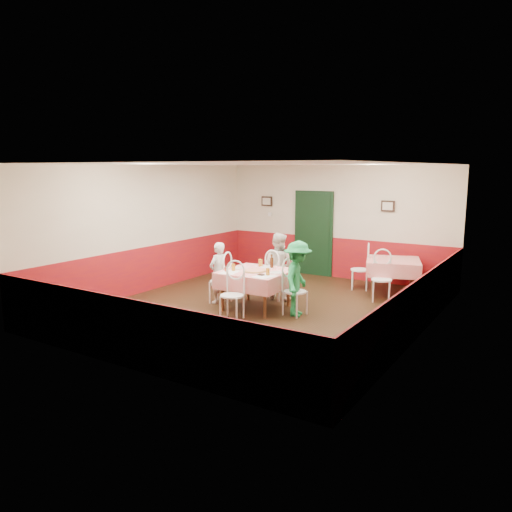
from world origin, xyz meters
The scene contains 39 objects.
floor centered at (0.00, 0.00, 0.00)m, with size 7.00×7.00×0.00m, color black.
ceiling centered at (0.00, 0.00, 2.80)m, with size 7.00×7.00×0.00m, color white.
back_wall centered at (0.00, 3.50, 1.40)m, with size 6.00×0.10×2.80m, color beige.
front_wall centered at (0.00, -3.50, 1.40)m, with size 6.00×0.10×2.80m, color beige.
left_wall centered at (-3.00, 0.00, 1.40)m, with size 0.10×7.00×2.80m, color beige.
right_wall centered at (3.00, 0.00, 1.40)m, with size 0.10×7.00×2.80m, color beige.
wainscot_back centered at (0.00, 3.48, 0.50)m, with size 6.00×0.03×1.00m, color maroon.
wainscot_front centered at (0.00, -3.48, 0.50)m, with size 6.00×0.03×1.00m, color maroon.
wainscot_left centered at (-2.98, 0.00, 0.50)m, with size 0.03×7.00×1.00m, color maroon.
wainscot_right centered at (2.98, 0.00, 0.50)m, with size 0.03×7.00×1.00m, color maroon.
door centered at (-0.60, 3.45, 1.05)m, with size 0.96×0.06×2.10m, color black.
picture_left centered at (-2.00, 3.45, 1.85)m, with size 0.32×0.03×0.26m, color black.
picture_right centered at (1.30, 3.45, 1.85)m, with size 0.32×0.03×0.26m, color black.
thermostat centered at (-1.90, 3.45, 1.50)m, with size 0.10×0.03×0.10m, color white.
main_table centered at (-0.14, -0.04, 0.38)m, with size 1.22×1.22×0.77m, color red.
second_table centered at (1.75, 2.58, 0.38)m, with size 1.12×1.12×0.77m, color red.
chair_left centered at (-0.99, -0.06, 0.45)m, with size 0.42×0.42×0.90m, color white, non-canonical shape.
chair_right centered at (0.71, -0.02, 0.45)m, with size 0.42×0.42×0.90m, color white, non-canonical shape.
chair_far centered at (-0.16, 0.81, 0.45)m, with size 0.42×0.42×0.90m, color white, non-canonical shape.
chair_near centered at (-0.12, -0.89, 0.45)m, with size 0.42×0.42×0.90m, color white, non-canonical shape.
chair_second_a centered at (1.00, 2.58, 0.45)m, with size 0.42×0.42×0.90m, color white, non-canonical shape.
chair_second_b centered at (1.75, 1.83, 0.45)m, with size 0.42×0.42×0.90m, color white, non-canonical shape.
pizza centered at (-0.13, -0.12, 0.77)m, with size 0.42×0.42×0.03m, color #B74723.
plate_left centered at (-0.57, -0.07, 0.77)m, with size 0.25×0.25×0.01m, color white.
plate_right centered at (0.30, -0.02, 0.77)m, with size 0.25×0.25×0.01m, color white.
plate_far centered at (-0.16, 0.36, 0.77)m, with size 0.25×0.25×0.01m, color white.
glass_a centered at (-0.51, -0.28, 0.83)m, with size 0.07×0.07×0.13m, color #BF7219.
glass_b centered at (0.27, -0.28, 0.83)m, with size 0.07×0.07×0.13m, color #BF7219.
glass_c centered at (-0.28, 0.35, 0.84)m, with size 0.08×0.08×0.15m, color #BF7219.
beer_bottle centered at (-0.04, 0.38, 0.88)m, with size 0.07×0.07×0.25m, color #381C0A.
shaker_a centered at (-0.53, -0.47, 0.81)m, with size 0.04×0.04×0.09m, color silver.
shaker_b centered at (-0.49, -0.50, 0.81)m, with size 0.04×0.04×0.09m, color silver.
shaker_c centered at (-0.60, -0.43, 0.81)m, with size 0.04×0.04×0.09m, color #B23319.
menu_left centered at (-0.50, -0.43, 0.76)m, with size 0.30×0.40×0.00m, color white.
menu_right centered at (0.26, -0.39, 0.76)m, with size 0.30×0.40×0.00m, color white.
wallet centered at (0.17, -0.35, 0.77)m, with size 0.11×0.09×0.02m, color black.
diner_left centered at (-1.04, -0.06, 0.62)m, with size 0.46×0.30×1.25m, color gray.
diner_far centered at (-0.16, 0.86, 0.70)m, with size 0.68×0.53×1.40m, color gray.
diner_right centered at (0.76, -0.02, 0.70)m, with size 0.91×0.52×1.41m, color gray.
Camera 1 is at (4.91, -8.06, 2.72)m, focal length 35.00 mm.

